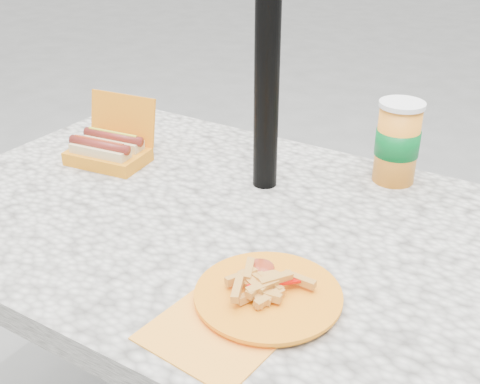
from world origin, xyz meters
The scene contains 5 objects.
picnic_table centered at (0.00, 0.00, 0.64)m, with size 1.20×0.80×0.75m.
umbrella_pole centered at (0.00, 0.16, 1.10)m, with size 0.05×0.05×2.20m, color black.
hotdog_box centered at (-0.35, 0.07, 0.78)m, with size 0.19×0.16×0.14m.
fries_plate centered at (0.20, -0.19, 0.76)m, with size 0.24×0.31×0.04m.
soda_cup centered at (0.22, 0.32, 0.84)m, with size 0.09×0.09×0.17m.
Camera 1 is at (0.55, -0.83, 1.32)m, focal length 45.00 mm.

